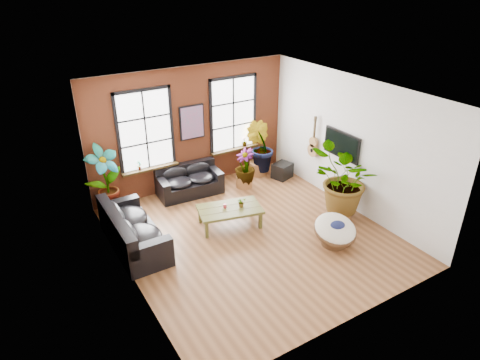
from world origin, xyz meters
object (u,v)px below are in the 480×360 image
at_px(sofa_back, 189,181).
at_px(sofa_left, 131,231).
at_px(coffee_table, 230,210).
at_px(papasan_chair, 335,230).

bearing_deg(sofa_back, sofa_left, -138.77).
distance_m(coffee_table, papasan_chair, 2.59).
relative_size(sofa_back, sofa_left, 0.78).
xyz_separation_m(sofa_left, papasan_chair, (4.06, -2.36, -0.04)).
bearing_deg(sofa_left, coffee_table, -98.93).
bearing_deg(sofa_back, coffee_table, -82.46).
distance_m(sofa_back, sofa_left, 2.84).
relative_size(sofa_left, papasan_chair, 2.02).
relative_size(sofa_back, coffee_table, 1.08).
height_order(sofa_left, coffee_table, sofa_left).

